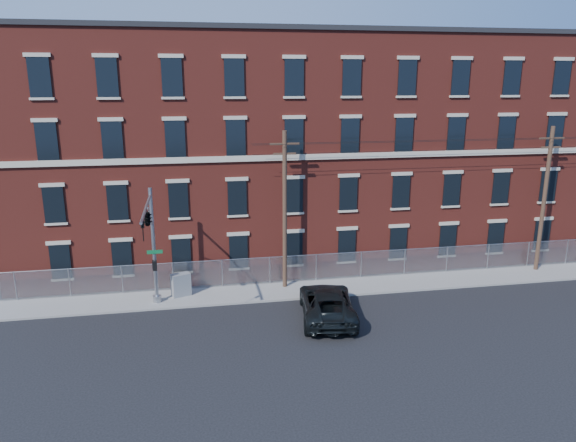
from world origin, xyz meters
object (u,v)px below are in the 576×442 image
Objects in this scene: traffic_signal_mast at (149,228)px; utility_pole_near at (285,208)px; pickup_truck at (327,303)px; utility_cabinet at (181,285)px.

traffic_signal_mast is 0.70× the size of utility_pole_near.
utility_pole_near is 6.76m from pickup_truck.
pickup_truck is at bearing -8.34° from traffic_signal_mast.
utility_pole_near is (8.00, 3.42, -0.05)m from traffic_signal_mast.
utility_pole_near is at bearing 23.14° from traffic_signal_mast.
utility_cabinet is (-6.58, -0.37, -4.51)m from utility_pole_near.
pickup_truck is at bearing -48.87° from utility_cabinet.
pickup_truck is (1.57, -4.82, -4.48)m from utility_pole_near.
traffic_signal_mast is 1.13× the size of pickup_truck.
traffic_signal_mast is at bearing -156.86° from utility_pole_near.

